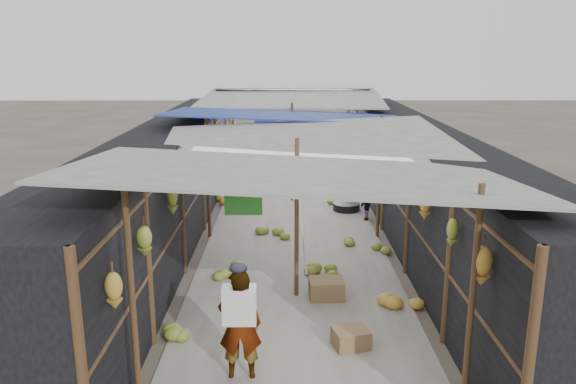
{
  "coord_description": "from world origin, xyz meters",
  "views": [
    {
      "loc": [
        -0.18,
        -5.47,
        3.9
      ],
      "look_at": [
        -0.13,
        5.01,
        1.25
      ],
      "focal_mm": 35.0,
      "sensor_mm": 36.0,
      "label": 1
    }
  ],
  "objects_px": {
    "vendor_seated": "(365,204)",
    "shopper_blue": "(250,162)",
    "crate_near": "(351,339)",
    "vendor_elderly": "(240,324)",
    "black_basin": "(346,207)"
  },
  "relations": [
    {
      "from": "vendor_seated",
      "to": "black_basin",
      "type": "bearing_deg",
      "value": -166.95
    },
    {
      "from": "black_basin",
      "to": "vendor_elderly",
      "type": "distance_m",
      "value": 7.66
    },
    {
      "from": "black_basin",
      "to": "vendor_seated",
      "type": "distance_m",
      "value": 0.94
    },
    {
      "from": "vendor_seated",
      "to": "shopper_blue",
      "type": "bearing_deg",
      "value": -144.4
    },
    {
      "from": "vendor_elderly",
      "to": "vendor_seated",
      "type": "height_order",
      "value": "vendor_elderly"
    },
    {
      "from": "black_basin",
      "to": "vendor_seated",
      "type": "height_order",
      "value": "vendor_seated"
    },
    {
      "from": "crate_near",
      "to": "vendor_seated",
      "type": "distance_m",
      "value": 5.93
    },
    {
      "from": "crate_near",
      "to": "vendor_elderly",
      "type": "xyz_separation_m",
      "value": [
        -1.43,
        -0.69,
        0.57
      ]
    },
    {
      "from": "vendor_elderly",
      "to": "crate_near",
      "type": "bearing_deg",
      "value": -156.17
    },
    {
      "from": "crate_near",
      "to": "shopper_blue",
      "type": "bearing_deg",
      "value": 86.85
    },
    {
      "from": "shopper_blue",
      "to": "crate_near",
      "type": "bearing_deg",
      "value": -71.73
    },
    {
      "from": "crate_near",
      "to": "black_basin",
      "type": "distance_m",
      "value": 6.69
    },
    {
      "from": "black_basin",
      "to": "vendor_elderly",
      "type": "bearing_deg",
      "value": -105.77
    },
    {
      "from": "shopper_blue",
      "to": "vendor_seated",
      "type": "height_order",
      "value": "shopper_blue"
    },
    {
      "from": "vendor_elderly",
      "to": "shopper_blue",
      "type": "relative_size",
      "value": 0.83
    }
  ]
}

